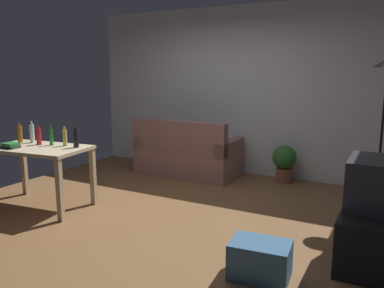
{
  "coord_description": "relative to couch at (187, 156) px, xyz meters",
  "views": [
    {
      "loc": [
        2.4,
        -3.77,
        1.66
      ],
      "look_at": [
        0.1,
        0.5,
        0.75
      ],
      "focal_mm": 36.07,
      "sensor_mm": 36.0,
      "label": 1
    }
  ],
  "objects": [
    {
      "name": "ground_plane",
      "position": [
        0.58,
        -1.59,
        -0.32
      ],
      "size": [
        5.2,
        4.4,
        0.02
      ],
      "primitive_type": "cube",
      "color": "brown"
    },
    {
      "name": "wall_rear",
      "position": [
        0.58,
        0.61,
        1.04
      ],
      "size": [
        5.2,
        0.1,
        2.7
      ],
      "primitive_type": "cube",
      "color": "silver",
      "rests_on": "ground_plane"
    },
    {
      "name": "couch",
      "position": [
        0.0,
        0.0,
        0.0
      ],
      "size": [
        1.62,
        0.84,
        0.92
      ],
      "rotation": [
        0.0,
        0.0,
        3.14
      ],
      "color": "#996B66",
      "rests_on": "ground_plane"
    },
    {
      "name": "tv_stand",
      "position": [
        2.83,
        -1.74,
        -0.07
      ],
      "size": [
        0.44,
        1.1,
        0.48
      ],
      "rotation": [
        0.0,
        0.0,
        1.57
      ],
      "color": "black",
      "rests_on": "ground_plane"
    },
    {
      "name": "tv",
      "position": [
        2.84,
        -1.74,
        0.39
      ],
      "size": [
        0.41,
        0.6,
        0.44
      ],
      "rotation": [
        0.0,
        0.0,
        1.57
      ],
      "color": "#2D2D33",
      "rests_on": "tv_stand"
    },
    {
      "name": "desk",
      "position": [
        -0.86,
        -2.19,
        0.34
      ],
      "size": [
        1.28,
        0.84,
        0.76
      ],
      "rotation": [
        0.0,
        0.0,
        0.12
      ],
      "color": "#C6B28E",
      "rests_on": "ground_plane"
    },
    {
      "name": "potted_plant",
      "position": [
        1.52,
        0.31,
        0.02
      ],
      "size": [
        0.36,
        0.36,
        0.57
      ],
      "color": "brown",
      "rests_on": "ground_plane"
    },
    {
      "name": "storage_box",
      "position": [
        2.09,
        -2.53,
        -0.16
      ],
      "size": [
        0.51,
        0.38,
        0.3
      ],
      "primitive_type": "cube",
      "rotation": [
        0.0,
        0.0,
        0.1
      ],
      "color": "#386084",
      "rests_on": "ground_plane"
    },
    {
      "name": "bottle_amber",
      "position": [
        -1.31,
        -2.08,
        0.56
      ],
      "size": [
        0.06,
        0.06,
        0.25
      ],
      "color": "#9E6019",
      "rests_on": "desk"
    },
    {
      "name": "bottle_clear",
      "position": [
        -1.15,
        -2.02,
        0.57
      ],
      "size": [
        0.06,
        0.06,
        0.28
      ],
      "color": "silver",
      "rests_on": "desk"
    },
    {
      "name": "bottle_red",
      "position": [
        -0.96,
        -2.08,
        0.55
      ],
      "size": [
        0.06,
        0.06,
        0.24
      ],
      "color": "#AD2323",
      "rests_on": "desk"
    },
    {
      "name": "bottle_green",
      "position": [
        -0.79,
        -2.04,
        0.56
      ],
      "size": [
        0.05,
        0.05,
        0.25
      ],
      "color": "#1E722D",
      "rests_on": "desk"
    },
    {
      "name": "bottle_squat",
      "position": [
        -0.61,
        -1.98,
        0.56
      ],
      "size": [
        0.05,
        0.05,
        0.24
      ],
      "color": "#BCB24C",
      "rests_on": "desk"
    },
    {
      "name": "bottle_dark",
      "position": [
        -0.41,
        -2.0,
        0.56
      ],
      "size": [
        0.06,
        0.06,
        0.25
      ],
      "color": "black",
      "rests_on": "desk"
    },
    {
      "name": "book_stack",
      "position": [
        -1.09,
        -2.4,
        0.48
      ],
      "size": [
        0.23,
        0.15,
        0.06
      ],
      "color": "#333338",
      "rests_on": "desk"
    }
  ]
}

